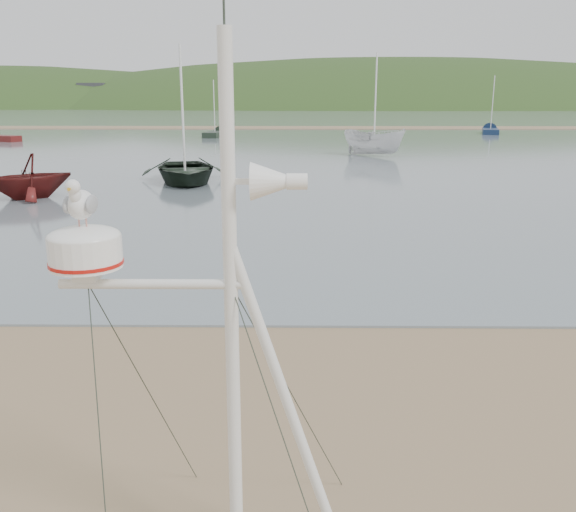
{
  "coord_description": "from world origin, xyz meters",
  "views": [
    {
      "loc": [
        2.75,
        -5.43,
        3.69
      ],
      "look_at": [
        2.68,
        1.0,
        2.01
      ],
      "focal_mm": 38.0,
      "sensor_mm": 36.0,
      "label": 1
    }
  ],
  "objects_px": {
    "mast_rig": "(226,432)",
    "boat_dark": "(183,121)",
    "sailboat_blue_far": "(490,130)",
    "boat_white": "(375,119)",
    "boat_red": "(26,156)",
    "sailboat_dark_mid": "(219,133)"
  },
  "relations": [
    {
      "from": "mast_rig",
      "to": "boat_dark",
      "type": "distance_m",
      "value": 23.0
    },
    {
      "from": "mast_rig",
      "to": "sailboat_blue_far",
      "type": "xyz_separation_m",
      "value": [
        20.98,
        61.14,
        -0.91
      ]
    },
    {
      "from": "mast_rig",
      "to": "boat_white",
      "type": "distance_m",
      "value": 35.67
    },
    {
      "from": "boat_dark",
      "to": "boat_red",
      "type": "height_order",
      "value": "boat_dark"
    },
    {
      "from": "boat_white",
      "to": "boat_red",
      "type": "bearing_deg",
      "value": -178.76
    },
    {
      "from": "sailboat_dark_mid",
      "to": "boat_white",
      "type": "bearing_deg",
      "value": -58.41
    },
    {
      "from": "mast_rig",
      "to": "boat_red",
      "type": "height_order",
      "value": "mast_rig"
    },
    {
      "from": "sailboat_blue_far",
      "to": "boat_dark",
      "type": "bearing_deg",
      "value": -123.22
    },
    {
      "from": "sailboat_dark_mid",
      "to": "boat_dark",
      "type": "bearing_deg",
      "value": -85.59
    },
    {
      "from": "boat_white",
      "to": "sailboat_blue_far",
      "type": "relative_size",
      "value": 0.71
    },
    {
      "from": "mast_rig",
      "to": "boat_white",
      "type": "bearing_deg",
      "value": 81.02
    },
    {
      "from": "boat_red",
      "to": "sailboat_dark_mid",
      "type": "distance_m",
      "value": 37.26
    },
    {
      "from": "boat_dark",
      "to": "sailboat_blue_far",
      "type": "relative_size",
      "value": 0.82
    },
    {
      "from": "boat_white",
      "to": "boat_dark",
      "type": "bearing_deg",
      "value": -175.46
    },
    {
      "from": "boat_dark",
      "to": "boat_white",
      "type": "bearing_deg",
      "value": 39.16
    },
    {
      "from": "mast_rig",
      "to": "boat_white",
      "type": "height_order",
      "value": "mast_rig"
    },
    {
      "from": "sailboat_blue_far",
      "to": "sailboat_dark_mid",
      "type": "bearing_deg",
      "value": -168.24
    },
    {
      "from": "boat_white",
      "to": "sailboat_blue_far",
      "type": "height_order",
      "value": "sailboat_blue_far"
    },
    {
      "from": "boat_red",
      "to": "boat_white",
      "type": "bearing_deg",
      "value": 100.39
    },
    {
      "from": "boat_dark",
      "to": "boat_red",
      "type": "xyz_separation_m",
      "value": [
        -5.03,
        -4.35,
        -1.07
      ]
    },
    {
      "from": "boat_dark",
      "to": "boat_white",
      "type": "height_order",
      "value": "boat_dark"
    },
    {
      "from": "mast_rig",
      "to": "sailboat_blue_far",
      "type": "height_order",
      "value": "sailboat_blue_far"
    }
  ]
}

